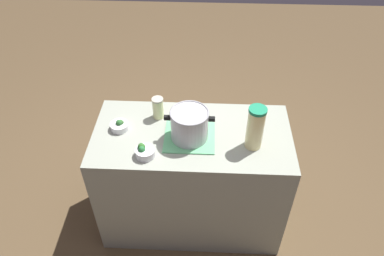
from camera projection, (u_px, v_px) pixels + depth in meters
name	position (u px, v px, depth m)	size (l,w,h in m)	color
ground_plane	(192.00, 214.00, 2.90)	(8.00, 8.00, 0.00)	brown
counter_slab	(192.00, 179.00, 2.61)	(1.26, 0.63, 0.87)	gray
dish_cloth	(190.00, 137.00, 2.29)	(0.31, 0.29, 0.01)	#66BD7F
cooking_pot	(189.00, 124.00, 2.22)	(0.30, 0.24, 0.20)	#B7B7BC
lemonade_pitcher	(255.00, 128.00, 2.15)	(0.11, 0.11, 0.29)	#F5E39B
mason_jar	(158.00, 108.00, 2.39)	(0.08, 0.08, 0.15)	beige
broccoli_bowl_front	(144.00, 152.00, 2.16)	(0.12, 0.12, 0.08)	silver
broccoli_bowl_center	(120.00, 126.00, 2.34)	(0.12, 0.12, 0.07)	silver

